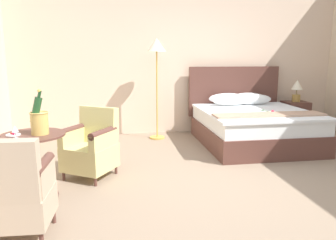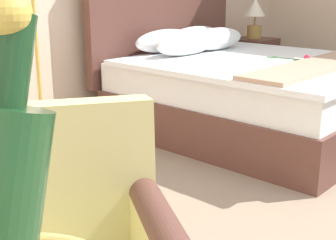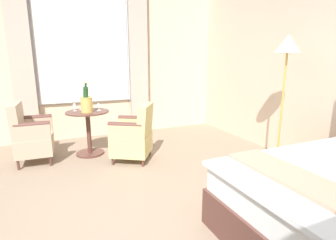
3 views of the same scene
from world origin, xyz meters
name	(u,v)px [view 1 (image 1 of 3)]	position (x,y,z in m)	size (l,w,h in m)	color
ground_plane	(222,181)	(0.00, 0.00, 0.00)	(7.91, 7.91, 0.00)	gray
wall_headboard_side	(179,53)	(0.00, 2.79, 1.58)	(6.53, 0.12, 3.16)	beige
bed	(252,123)	(1.08, 1.66, 0.36)	(1.83, 2.06, 1.31)	brown
nightstand	(295,117)	(2.32, 2.39, 0.31)	(0.49, 0.41, 0.61)	brown
bedside_lamp	(297,88)	(2.32, 2.39, 0.88)	(0.22, 0.22, 0.43)	#A27E3C
floor_lamp_brass	(157,55)	(-0.52, 2.27, 1.54)	(0.33, 0.33, 1.83)	gold
side_table_round	(35,161)	(-2.14, -0.13, 0.42)	(0.67, 0.67, 0.71)	brown
champagne_bucket	(39,120)	(-2.06, -0.14, 0.87)	(0.19, 0.19, 0.47)	tan
wine_glass_near_bucket	(37,122)	(-2.12, 0.05, 0.80)	(0.07, 0.07, 0.13)	white
wine_glass_near_edge	(15,130)	(-2.25, -0.31, 0.81)	(0.07, 0.07, 0.13)	white
snack_plate	(13,135)	(-2.32, -0.16, 0.72)	(0.14, 0.14, 0.04)	white
armchair_by_window	(91,147)	(-1.59, 0.46, 0.38)	(0.76, 0.76, 0.88)	brown
armchair_facing_bed	(11,193)	(-2.13, -0.96, 0.42)	(0.62, 0.55, 0.90)	brown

